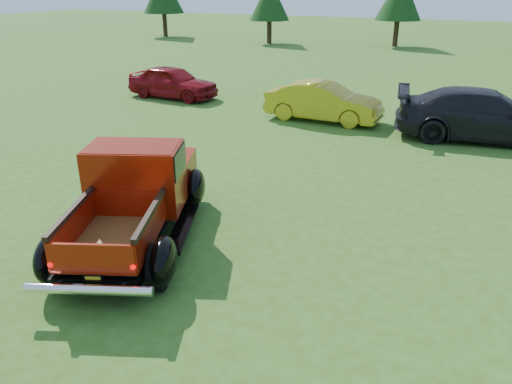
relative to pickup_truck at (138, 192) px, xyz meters
name	(u,v)px	position (x,y,z in m)	size (l,w,h in m)	color
ground	(251,248)	(2.17, 0.29, -0.81)	(120.00, 120.00, 0.00)	#355317
pickup_truck	(138,192)	(0.00, 0.00, 0.00)	(3.46, 4.91, 1.71)	black
show_car_red	(173,82)	(-5.93, 10.21, -0.18)	(1.50, 3.73, 1.27)	maroon
show_car_yellow	(323,102)	(0.67, 9.27, -0.17)	(1.35, 3.88, 1.28)	#B5A118
show_car_grey	(485,115)	(5.67, 9.12, -0.07)	(2.08, 5.12, 1.48)	black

